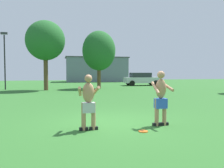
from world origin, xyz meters
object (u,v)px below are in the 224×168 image
object	(u,v)px
player_near	(161,97)
tree_right_field	(99,51)
tree_left_field	(45,41)
frisbee	(143,131)
lamp_post	(5,54)
player_in_gray	(88,101)
car_silver_mid_lot	(142,79)

from	to	relation	value
player_near	tree_right_field	distance (m)	16.96
tree_right_field	tree_left_field	bearing A→B (deg)	-166.92
player_near	frisbee	xyz separation A→B (m)	(-0.81, -0.61, -0.91)
player_near	frisbee	distance (m)	1.36
lamp_post	tree_left_field	bearing A→B (deg)	-21.54
player_in_gray	frisbee	bearing A→B (deg)	-19.94
tree_right_field	player_in_gray	bearing A→B (deg)	-100.45
frisbee	car_silver_mid_lot	distance (m)	22.66
frisbee	tree_left_field	size ratio (longest dim) A/B	0.04
player_near	tree_left_field	bearing A→B (deg)	105.66
player_near	tree_left_field	world-z (taller)	tree_left_field
player_near	tree_left_field	xyz separation A→B (m)	(-4.35, 15.50, 3.60)
player_near	tree_left_field	size ratio (longest dim) A/B	0.27
player_near	frisbee	world-z (taller)	player_near
tree_left_field	frisbee	bearing A→B (deg)	-77.61
player_near	tree_right_field	xyz separation A→B (m)	(0.79, 16.70, 2.88)
frisbee	player_in_gray	bearing A→B (deg)	160.06
lamp_post	tree_left_field	size ratio (longest dim) A/B	0.85
player_near	player_in_gray	distance (m)	2.30
player_near	player_in_gray	xyz separation A→B (m)	(-2.30, -0.07, -0.07)
player_in_gray	frisbee	world-z (taller)	player_in_gray
player_in_gray	lamp_post	xyz separation A→B (m)	(-5.85, 17.08, 2.48)
car_silver_mid_lot	frisbee	bearing A→B (deg)	-109.62
player_in_gray	tree_right_field	bearing A→B (deg)	79.55
frisbee	tree_left_field	world-z (taller)	tree_left_field
player_near	lamp_post	xyz separation A→B (m)	(-8.15, 17.01, 2.42)
tree_left_field	player_in_gray	bearing A→B (deg)	-82.51
player_in_gray	tree_right_field	size ratio (longest dim) A/B	0.28
lamp_post	tree_right_field	size ratio (longest dim) A/B	0.93
frisbee	tree_right_field	size ratio (longest dim) A/B	0.05
lamp_post	tree_left_field	distance (m)	4.26
frisbee	tree_left_field	bearing A→B (deg)	102.39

